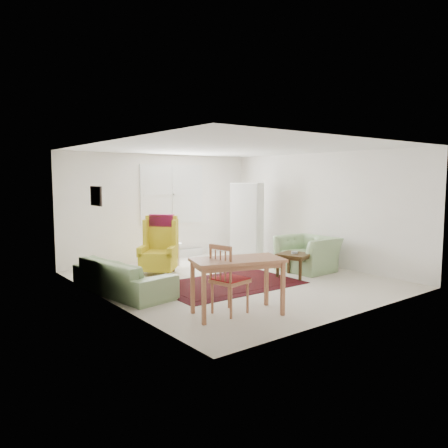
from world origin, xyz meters
TOP-DOWN VIEW (x-y plane):
  - room at (0.02, 0.21)m, footprint 5.04×5.54m
  - rug at (-0.31, -0.22)m, footprint 2.62×1.72m
  - sofa at (-2.10, 0.37)m, footprint 1.08×2.10m
  - armchair at (1.76, -0.31)m, footprint 0.99×1.13m
  - wingback_chair at (-0.89, 1.32)m, footprint 1.00×1.00m
  - coffee_table at (1.09, -0.55)m, footprint 0.72×0.72m
  - stool at (-0.26, 1.81)m, footprint 0.45×0.45m
  - cabinet at (1.70, 1.59)m, footprint 0.64×0.82m
  - desk at (-1.31, -1.70)m, footprint 1.41×0.99m
  - desk_chair at (-1.36, -1.59)m, footprint 0.51×0.51m

SIDE VIEW (x-z plane):
  - rug at x=-0.31m, z-range 0.00..0.03m
  - coffee_table at x=1.09m, z-range 0.00..0.47m
  - stool at x=-0.26m, z-range 0.00..0.52m
  - desk at x=-1.31m, z-range 0.00..0.81m
  - sofa at x=-2.10m, z-range 0.00..0.81m
  - armchair at x=1.76m, z-range 0.00..0.86m
  - desk_chair at x=-1.36m, z-range 0.00..1.02m
  - wingback_chair at x=-0.89m, z-range 0.00..1.20m
  - cabinet at x=1.70m, z-range 0.00..1.83m
  - room at x=0.02m, z-range 0.00..2.51m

